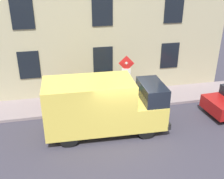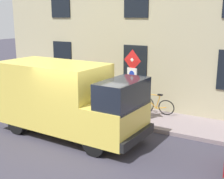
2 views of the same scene
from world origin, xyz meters
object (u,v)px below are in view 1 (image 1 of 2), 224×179
(bicycle_orange, at_px, (124,88))
(pedestrian, at_px, (60,89))
(bicycle_blue, at_px, (110,90))
(litter_bin, at_px, (118,98))
(delivery_van, at_px, (103,105))
(sign_post_stacked, at_px, (126,74))

(bicycle_orange, xyz_separation_m, pedestrian, (-0.60, 3.61, 0.56))
(bicycle_blue, bearing_deg, litter_bin, 97.21)
(delivery_van, height_order, bicycle_blue, delivery_van)
(bicycle_blue, xyz_separation_m, litter_bin, (-1.26, -0.19, 0.08))
(delivery_van, bearing_deg, litter_bin, 61.81)
(pedestrian, bearing_deg, bicycle_orange, 155.06)
(bicycle_orange, bearing_deg, delivery_van, 54.86)
(sign_post_stacked, distance_m, litter_bin, 1.38)
(bicycle_orange, bearing_deg, litter_bin, 56.11)
(sign_post_stacked, bearing_deg, bicycle_orange, -12.48)
(bicycle_orange, height_order, litter_bin, litter_bin)
(bicycle_orange, distance_m, bicycle_blue, 0.86)
(litter_bin, bearing_deg, bicycle_orange, -28.14)
(bicycle_orange, bearing_deg, sign_post_stacked, 71.77)
(delivery_van, relative_size, bicycle_blue, 3.15)
(bicycle_blue, bearing_deg, delivery_van, 71.72)
(litter_bin, bearing_deg, pedestrian, 77.43)
(delivery_van, relative_size, bicycle_orange, 3.14)
(sign_post_stacked, height_order, litter_bin, sign_post_stacked)
(delivery_van, distance_m, pedestrian, 3.23)
(sign_post_stacked, distance_m, bicycle_orange, 2.00)
(litter_bin, bearing_deg, delivery_van, 149.85)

